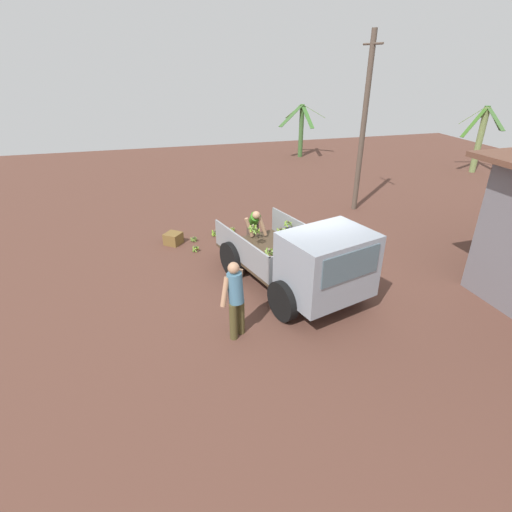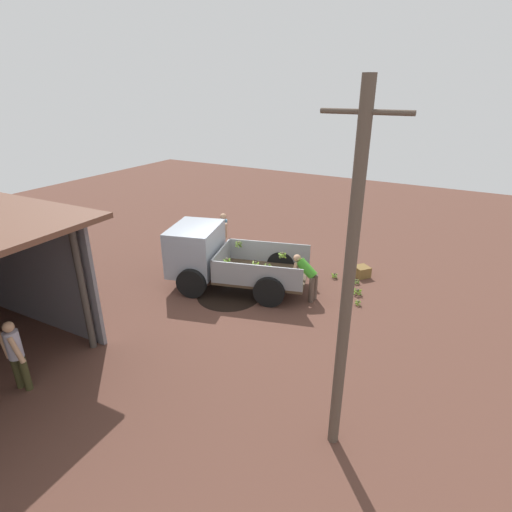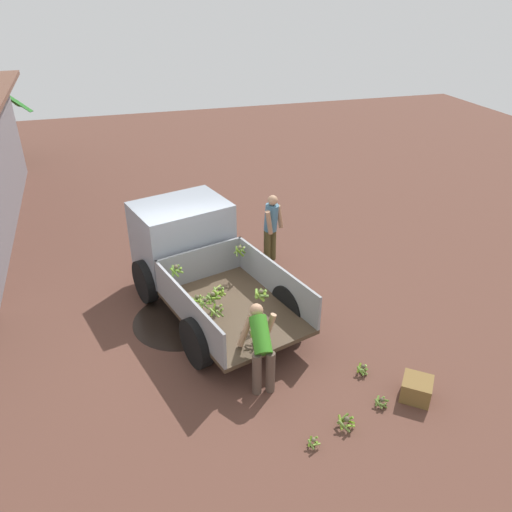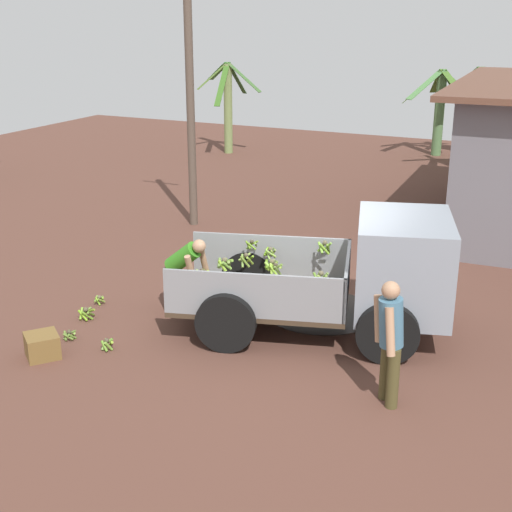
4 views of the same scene
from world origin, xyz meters
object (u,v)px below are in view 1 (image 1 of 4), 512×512
Objects in this scene: person_foreground_visitor at (235,297)px; banana_bunch_on_ground_1 at (215,232)px; cargo_truck at (313,263)px; person_worker_loading at (254,225)px; wooden_crate_0 at (173,239)px; utility_pole at (364,125)px; banana_bunch_on_ground_2 at (194,239)px; banana_bunch_on_ground_3 at (232,229)px; banana_bunch_on_ground_0 at (195,248)px.

banana_bunch_on_ground_1 is (-5.16, 0.47, -0.81)m from person_foreground_visitor.
person_worker_loading is at bearing 174.37° from cargo_truck.
utility_pole is at bearing 101.62° from wooden_crate_0.
cargo_truck is 2.70× the size of person_foreground_visitor.
cargo_truck reaches higher than wooden_crate_0.
banana_bunch_on_ground_3 reaches higher than banana_bunch_on_ground_2.
wooden_crate_0 is at bearing -79.05° from banana_bunch_on_ground_1.
cargo_truck is at bearing -104.76° from person_foreground_visitor.
banana_bunch_on_ground_1 is at bearing 100.95° from wooden_crate_0.
cargo_truck is 5.05m from wooden_crate_0.
utility_pole reaches higher than person_foreground_visitor.
person_foreground_visitor is at bearing -83.73° from cargo_truck.
cargo_truck is 9.93× the size of wooden_crate_0.
person_foreground_visitor reaches higher than banana_bunch_on_ground_3.
banana_bunch_on_ground_2 is (-4.92, -0.26, -0.85)m from person_foreground_visitor.
banana_bunch_on_ground_3 is (-1.18, 1.37, -0.01)m from banana_bunch_on_ground_0.
utility_pole is 26.39× the size of banana_bunch_on_ground_2.
banana_bunch_on_ground_0 is 0.93m from wooden_crate_0.
wooden_crate_0 is at bearing -109.59° from person_worker_loading.
person_foreground_visitor is (0.82, -1.98, -0.07)m from cargo_truck.
banana_bunch_on_ground_3 is 2.00m from wooden_crate_0.
banana_bunch_on_ground_1 reaches higher than banana_bunch_on_ground_0.
cargo_truck reaches higher than banana_bunch_on_ground_2.
utility_pole is 5.66m from person_worker_loading.
banana_bunch_on_ground_0 is at bearing -33.07° from person_foreground_visitor.
banana_bunch_on_ground_0 is 0.84× the size of banana_bunch_on_ground_1.
utility_pole is at bearing 102.58° from banana_bunch_on_ground_2.
person_worker_loading is 4.77× the size of banana_bunch_on_ground_1.
person_foreground_visitor is at bearing 10.19° from wooden_crate_0.
banana_bunch_on_ground_1 is 1.37m from wooden_crate_0.
banana_bunch_on_ground_0 is 0.51× the size of wooden_crate_0.
banana_bunch_on_ground_1 is 0.61× the size of wooden_crate_0.
banana_bunch_on_ground_0 is (-4.17, -0.31, -0.83)m from person_foreground_visitor.
person_foreground_visitor is at bearing -5.17° from banana_bunch_on_ground_1.
wooden_crate_0 reaches higher than banana_bunch_on_ground_0.
banana_bunch_on_ground_3 is at bearing -48.57° from person_foreground_visitor.
person_worker_loading is at bearing 65.79° from wooden_crate_0.
banana_bunch_on_ground_0 is (-0.30, -1.72, -0.68)m from person_worker_loading.
utility_pole is 5.83m from banana_bunch_on_ground_3.
wooden_crate_0 is at bearing -27.08° from person_foreground_visitor.
cargo_truck is 0.76× the size of utility_pole.
cargo_truck is 4.70m from banana_bunch_on_ground_3.
person_worker_loading is 1.87m from banana_bunch_on_ground_0.
banana_bunch_on_ground_0 reaches higher than banana_bunch_on_ground_2.
banana_bunch_on_ground_2 is at bearing -72.03° from banana_bunch_on_ground_3.
person_foreground_visitor is 5.24m from banana_bunch_on_ground_1.
utility_pole reaches higher than banana_bunch_on_ground_3.
banana_bunch_on_ground_3 is at bearing 107.97° from banana_bunch_on_ground_2.
banana_bunch_on_ground_2 is 0.49× the size of wooden_crate_0.
banana_bunch_on_ground_2 is (-1.05, -1.67, -0.70)m from person_worker_loading.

